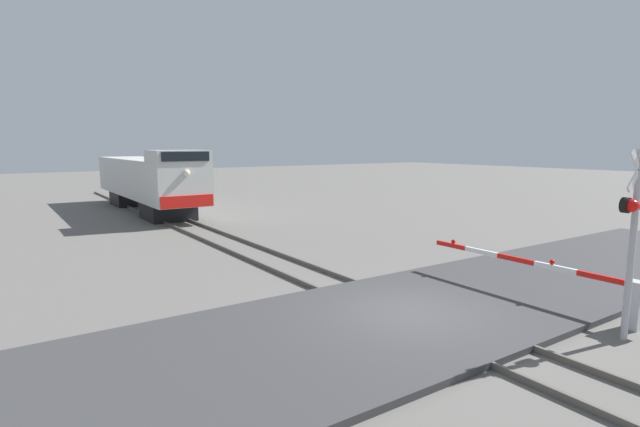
% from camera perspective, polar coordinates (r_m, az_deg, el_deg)
% --- Properties ---
extents(ground_plane, '(160.00, 160.00, 0.00)m').
position_cam_1_polar(ground_plane, '(13.07, 10.35, -11.83)').
color(ground_plane, '#605E59').
extents(rail_track_left, '(0.08, 80.00, 0.15)m').
position_cam_1_polar(rail_track_left, '(12.58, 7.97, -12.21)').
color(rail_track_left, '#59544C').
rests_on(rail_track_left, ground_plane).
extents(rail_track_right, '(0.08, 80.00, 0.15)m').
position_cam_1_polar(rail_track_right, '(13.53, 12.57, -10.85)').
color(rail_track_right, '#59544C').
rests_on(rail_track_right, ground_plane).
extents(road_surface, '(36.00, 6.11, 0.16)m').
position_cam_1_polar(road_surface, '(13.05, 10.36, -11.50)').
color(road_surface, '#38383A').
rests_on(road_surface, ground_plane).
extents(locomotive, '(3.03, 15.84, 4.11)m').
position_cam_1_polar(locomotive, '(34.19, -19.42, 3.70)').
color(locomotive, black).
rests_on(locomotive, ground_plane).
extents(crossing_signal, '(1.18, 0.33, 4.35)m').
position_cam_1_polar(crossing_signal, '(12.81, 32.89, -0.82)').
color(crossing_signal, '#ADADB2').
rests_on(crossing_signal, ground_plane).
extents(crossing_gate, '(0.36, 6.78, 1.29)m').
position_cam_1_polar(crossing_gate, '(14.47, 29.23, -7.39)').
color(crossing_gate, silver).
rests_on(crossing_gate, ground_plane).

